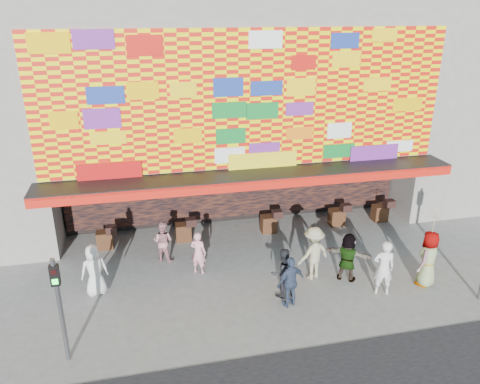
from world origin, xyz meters
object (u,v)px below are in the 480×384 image
(ped_e, at_px, (291,282))
(ped_b, at_px, (198,253))
(ped_g, at_px, (428,259))
(parasol, at_px, (434,226))
(ped_d, at_px, (313,253))
(ped_h, at_px, (384,268))
(ped_a, at_px, (94,270))
(ped_f, at_px, (348,257))
(signal_left, at_px, (59,299))
(ped_i, at_px, (163,241))
(ped_c, at_px, (283,273))

(ped_e, bearing_deg, ped_b, -65.41)
(ped_g, xyz_separation_m, parasol, (0.00, 0.00, 1.18))
(ped_d, relative_size, ped_h, 1.01)
(ped_a, distance_m, parasol, 10.87)
(ped_d, xyz_separation_m, ped_f, (1.08, -0.36, -0.09))
(signal_left, xyz_separation_m, ped_d, (7.69, 2.38, -0.92))
(ped_i, bearing_deg, parasol, -175.14)
(ped_d, relative_size, ped_g, 0.97)
(ped_i, relative_size, parasol, 0.83)
(ped_a, xyz_separation_m, ped_f, (8.20, -0.97, -0.02))
(ped_b, height_order, ped_g, ped_g)
(ped_d, height_order, parasol, parasol)
(ped_d, bearing_deg, ped_g, 143.01)
(signal_left, distance_m, ped_e, 6.59)
(ped_a, bearing_deg, ped_c, 153.66)
(ped_c, distance_m, parasol, 5.04)
(ped_e, xyz_separation_m, parasol, (4.77, 0.14, 1.31))
(ped_d, bearing_deg, ped_h, 125.37)
(ped_a, height_order, parasol, parasol)
(parasol, bearing_deg, ped_a, 170.22)
(ped_g, height_order, parasol, parasol)
(signal_left, bearing_deg, parasol, 5.87)
(signal_left, height_order, ped_c, signal_left)
(signal_left, relative_size, ped_c, 1.82)
(ped_h, bearing_deg, ped_b, -10.41)
(ped_b, distance_m, ped_g, 7.64)
(ped_b, distance_m, ped_i, 1.59)
(ped_d, height_order, ped_h, ped_d)
(ped_f, relative_size, parasol, 0.92)
(ped_e, xyz_separation_m, ped_g, (4.77, 0.14, 0.13))
(ped_g, height_order, ped_h, ped_g)
(ped_g, bearing_deg, ped_c, -39.26)
(ped_a, xyz_separation_m, ped_c, (5.80, -1.40, -0.04))
(ped_b, xyz_separation_m, ped_g, (7.25, -2.40, 0.19))
(ped_b, distance_m, parasol, 7.76)
(ped_e, bearing_deg, parasol, 161.88)
(parasol, bearing_deg, ped_i, 157.13)
(ped_c, relative_size, parasol, 0.89)
(ped_d, distance_m, ped_i, 5.38)
(signal_left, height_order, parasol, signal_left)
(ped_c, bearing_deg, ped_g, 165.20)
(signal_left, xyz_separation_m, ped_e, (6.43, 1.02, -1.03))
(ped_h, bearing_deg, ped_f, -39.29)
(ped_g, relative_size, ped_i, 1.26)
(signal_left, bearing_deg, ped_e, 8.97)
(ped_h, bearing_deg, ped_a, 1.71)
(ped_d, distance_m, ped_f, 1.14)
(signal_left, bearing_deg, ped_d, 17.19)
(ped_b, height_order, ped_i, ped_b)
(parasol, bearing_deg, ped_b, 161.68)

